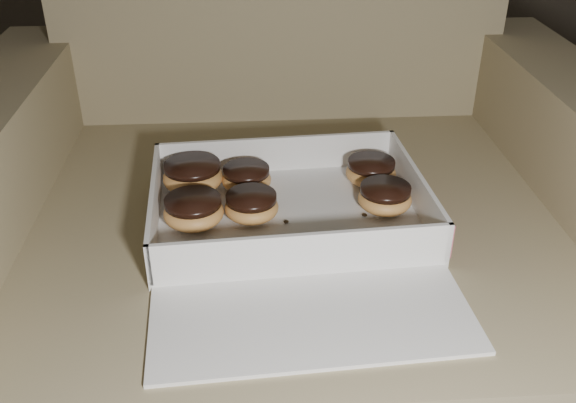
{
  "coord_description": "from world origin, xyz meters",
  "views": [
    {
      "loc": [
        -0.47,
        -0.59,
        0.91
      ],
      "look_at": [
        -0.42,
        0.15,
        0.48
      ],
      "focal_mm": 40.0,
      "sensor_mm": 36.0,
      "label": 1
    }
  ],
  "objects": [
    {
      "name": "donut_b",
      "position": [
        -0.55,
        0.22,
        0.48
      ],
      "size": [
        0.09,
        0.09,
        0.04
      ],
      "color": "#E5A950",
      "rests_on": "bakery_box"
    },
    {
      "name": "donut_d",
      "position": [
        -0.29,
        0.22,
        0.48
      ],
      "size": [
        0.07,
        0.07,
        0.04
      ],
      "color": "#E5A950",
      "rests_on": "bakery_box"
    },
    {
      "name": "donut_e",
      "position": [
        -0.47,
        0.22,
        0.48
      ],
      "size": [
        0.07,
        0.07,
        0.04
      ],
      "color": "#E5A950",
      "rests_on": "bakery_box"
    },
    {
      "name": "crumb_e",
      "position": [
        -0.43,
        0.03,
        0.46
      ],
      "size": [
        0.01,
        0.01,
        0.0
      ],
      "primitive_type": "ellipsoid",
      "color": "black",
      "rests_on": "bakery_box"
    },
    {
      "name": "donut_c",
      "position": [
        -0.47,
        0.14,
        0.48
      ],
      "size": [
        0.07,
        0.07,
        0.04
      ],
      "color": "#E5A950",
      "rests_on": "bakery_box"
    },
    {
      "name": "crumb_b",
      "position": [
        -0.44,
        0.04,
        0.46
      ],
      "size": [
        0.01,
        0.01,
        0.0
      ],
      "primitive_type": "ellipsoid",
      "color": "black",
      "rests_on": "bakery_box"
    },
    {
      "name": "crumb_c",
      "position": [
        -0.42,
        0.12,
        0.46
      ],
      "size": [
        0.01,
        0.01,
        0.0
      ],
      "primitive_type": "ellipsoid",
      "color": "black",
      "rests_on": "bakery_box"
    },
    {
      "name": "bakery_box",
      "position": [
        -0.41,
        0.11,
        0.46
      ],
      "size": [
        0.38,
        0.44,
        0.06
      ],
      "rotation": [
        0.0,
        0.0,
        0.06
      ],
      "color": "white",
      "rests_on": "armchair"
    },
    {
      "name": "crumb_d",
      "position": [
        -0.48,
        0.06,
        0.46
      ],
      "size": [
        0.01,
        0.01,
        0.0
      ],
      "primitive_type": "ellipsoid",
      "color": "black",
      "rests_on": "bakery_box"
    },
    {
      "name": "donut_a",
      "position": [
        -0.54,
        0.13,
        0.48
      ],
      "size": [
        0.08,
        0.08,
        0.04
      ],
      "color": "#E5A950",
      "rests_on": "bakery_box"
    },
    {
      "name": "crumb_a",
      "position": [
        -0.32,
        0.13,
        0.46
      ],
      "size": [
        0.01,
        0.01,
        0.0
      ],
      "primitive_type": "ellipsoid",
      "color": "black",
      "rests_on": "bakery_box"
    },
    {
      "name": "armchair",
      "position": [
        -0.41,
        0.26,
        0.31
      ],
      "size": [
        0.96,
        0.81,
        1.0
      ],
      "color": "#857955",
      "rests_on": "floor"
    },
    {
      "name": "donut_f",
      "position": [
        -0.29,
        0.15,
        0.48
      ],
      "size": [
        0.07,
        0.07,
        0.04
      ],
      "color": "#E5A950",
      "rests_on": "bakery_box"
    }
  ]
}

